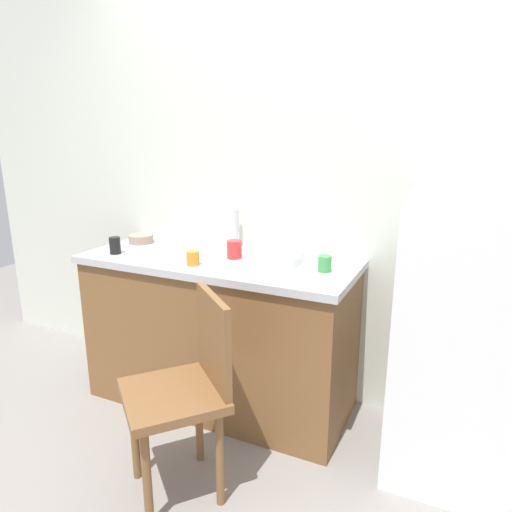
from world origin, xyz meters
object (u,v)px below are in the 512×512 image
at_px(refrigerator, 471,340).
at_px(chair, 187,386).
at_px(terracotta_bowl, 141,239).
at_px(cup_green, 325,264).
at_px(cup_orange, 193,258).
at_px(cup_black, 115,245).
at_px(cup_red, 234,249).
at_px(dish_tray, 275,257).

distance_m(refrigerator, chair, 1.26).
height_order(terracotta_bowl, cup_green, cup_green).
xyz_separation_m(chair, cup_orange, (-0.26, 0.49, 0.41)).
bearing_deg(cup_green, chair, -119.96).
height_order(cup_black, cup_orange, cup_black).
height_order(refrigerator, cup_green, refrigerator).
height_order(chair, cup_orange, cup_orange).
bearing_deg(cup_green, cup_black, -171.85).
bearing_deg(cup_red, terracotta_bowl, 174.08).
bearing_deg(cup_orange, cup_red, 58.34).
xyz_separation_m(refrigerator, cup_red, (-1.20, 0.05, 0.27)).
distance_m(refrigerator, cup_black, 1.88).
distance_m(chair, dish_tray, 0.83).
bearing_deg(terracotta_bowl, cup_green, -4.95).
relative_size(chair, cup_green, 11.17).
bearing_deg(refrigerator, cup_orange, -173.09).
bearing_deg(chair, cup_green, 101.62).
distance_m(cup_black, cup_orange, 0.52).
relative_size(terracotta_bowl, cup_red, 1.53).
relative_size(chair, cup_orange, 12.05).
xyz_separation_m(cup_black, cup_green, (1.17, 0.17, -0.01)).
bearing_deg(chair, dish_tray, 123.93).
xyz_separation_m(terracotta_bowl, cup_red, (0.69, -0.07, 0.02)).
relative_size(cup_green, cup_orange, 1.08).
relative_size(refrigerator, cup_orange, 17.55).
height_order(cup_black, cup_green, cup_black).
distance_m(cup_green, cup_red, 0.52).
xyz_separation_m(chair, cup_red, (-0.13, 0.70, 0.42)).
bearing_deg(cup_red, cup_black, -162.90).
bearing_deg(cup_black, terracotta_bowl, 97.57).
bearing_deg(chair, cup_orange, 159.97).
height_order(dish_tray, cup_orange, cup_orange).
distance_m(terracotta_bowl, cup_red, 0.69).
relative_size(refrigerator, cup_red, 13.28).
bearing_deg(terracotta_bowl, cup_red, -5.92).
bearing_deg(dish_tray, cup_black, -165.98).
xyz_separation_m(refrigerator, cup_green, (-0.68, 0.02, 0.26)).
relative_size(refrigerator, cup_green, 16.27).
bearing_deg(chair, cup_black, -170.83).
xyz_separation_m(dish_tray, terracotta_bowl, (-0.92, 0.05, 0.00)).
relative_size(terracotta_bowl, cup_orange, 2.03).
bearing_deg(cup_red, chair, -79.16).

